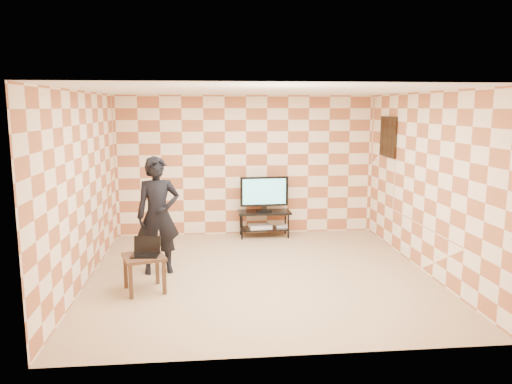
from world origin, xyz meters
TOP-DOWN VIEW (x-y plane):
  - floor at (0.00, 0.00)m, footprint 5.00×5.00m
  - wall_back at (0.00, 2.50)m, footprint 5.00×0.02m
  - wall_front at (0.00, -2.50)m, footprint 5.00×0.02m
  - wall_left at (-2.50, 0.00)m, footprint 0.02×5.00m
  - wall_right at (2.50, 0.00)m, footprint 0.02×5.00m
  - ceiling at (0.00, 0.00)m, footprint 5.00×5.00m
  - wall_art at (2.47, 1.55)m, footprint 0.04×0.72m
  - tv_stand at (0.32, 2.20)m, footprint 1.01×0.45m
  - tv at (0.32, 2.19)m, footprint 0.93×0.19m
  - dvd_player at (0.24, 2.18)m, footprint 0.45×0.34m
  - game_console at (0.66, 2.20)m, footprint 0.22×0.17m
  - side_table at (-1.63, -0.53)m, footprint 0.66×0.66m
  - laptop at (-1.60, -0.50)m, footprint 0.39×0.32m
  - person at (-1.50, 0.26)m, footprint 0.71×0.53m

SIDE VIEW (x-z plane):
  - floor at x=0.00m, z-range 0.00..0.00m
  - game_console at x=0.66m, z-range 0.17..0.22m
  - dvd_player at x=0.24m, z-range 0.17..0.24m
  - tv_stand at x=0.32m, z-range 0.12..0.62m
  - side_table at x=-1.63m, z-range 0.16..0.66m
  - laptop at x=-1.60m, z-range 0.43..0.67m
  - tv at x=0.32m, z-range 0.54..1.21m
  - person at x=-1.50m, z-range 0.00..1.76m
  - wall_back at x=0.00m, z-range 0.00..2.70m
  - wall_front at x=0.00m, z-range 0.00..2.70m
  - wall_left at x=-2.50m, z-range 0.00..2.70m
  - wall_right at x=2.50m, z-range 0.00..2.70m
  - wall_art at x=2.47m, z-range 1.59..2.31m
  - ceiling at x=0.00m, z-range 2.69..2.71m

